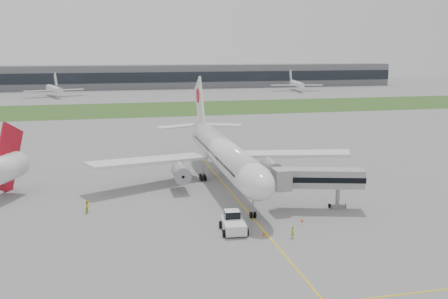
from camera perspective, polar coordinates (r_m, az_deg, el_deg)
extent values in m
plane|color=gray|center=(85.69, 0.53, -4.60)|extent=(600.00, 600.00, 0.00)
cube|color=#285620|center=(202.41, -7.35, 4.64)|extent=(600.00, 50.00, 0.02)
cube|color=slate|center=(311.15, -9.38, 8.22)|extent=(320.00, 22.00, 14.00)
cube|color=#1E232B|center=(300.19, -9.25, 8.12)|extent=(320.00, 0.60, 6.00)
cylinder|color=white|center=(88.12, -0.06, -0.39)|extent=(5.00, 38.00, 5.00)
ellipsoid|color=white|center=(69.75, 3.49, -3.60)|extent=(5.00, 11.00, 5.00)
cube|color=black|center=(68.59, 3.73, -3.08)|extent=(3.20, 1.54, 1.14)
cone|color=white|center=(109.19, -2.61, 2.33)|extent=(5.00, 10.53, 6.16)
cube|color=white|center=(88.46, -8.59, -1.27)|extent=(22.13, 13.52, 1.70)
cube|color=white|center=(93.89, 7.43, -0.50)|extent=(22.13, 13.52, 1.70)
cylinder|color=#99999E|center=(84.92, -4.96, -2.69)|extent=(2.70, 5.20, 2.70)
cylinder|color=#99999E|center=(88.43, 5.37, -2.13)|extent=(2.70, 5.20, 2.70)
cube|color=white|center=(109.97, -2.78, 5.08)|extent=(0.45, 10.90, 12.76)
cylinder|color=#B30A1C|center=(110.74, -2.88, 6.16)|extent=(0.60, 3.20, 3.20)
cube|color=white|center=(110.81, -5.39, 2.63)|extent=(9.54, 6.34, 0.35)
cube|color=white|center=(112.52, -0.33, 2.82)|extent=(9.54, 6.34, 0.35)
cylinder|color=#98989D|center=(71.36, 3.33, -6.64)|extent=(0.24, 0.24, 3.10)
cylinder|color=black|center=(91.52, -2.43, -3.20)|extent=(1.40, 1.10, 1.10)
cylinder|color=black|center=(92.84, 1.46, -2.98)|extent=(1.40, 1.10, 1.10)
cube|color=silver|center=(66.31, 1.11, -8.67)|extent=(3.11, 5.12, 1.31)
cube|color=silver|center=(67.17, 0.93, -7.42)|extent=(2.10, 1.90, 1.09)
cube|color=black|center=(67.15, 0.93, -7.37)|extent=(2.16, 1.96, 0.93)
cylinder|color=black|center=(67.76, -0.37, -8.57)|extent=(0.46, 1.01, 0.98)
cylinder|color=black|center=(68.20, 2.11, -8.44)|extent=(0.46, 1.01, 0.98)
cylinder|color=black|center=(64.72, 0.04, -9.55)|extent=(0.46, 1.01, 0.98)
cylinder|color=black|center=(65.18, 2.64, -9.41)|extent=(0.46, 1.01, 0.98)
cube|color=gray|center=(75.94, 10.98, -3.22)|extent=(13.00, 5.98, 2.73)
cube|color=black|center=(75.94, 10.98, -3.22)|extent=(13.19, 6.12, 0.82)
cube|color=gray|center=(74.40, 6.57, -3.39)|extent=(2.36, 3.09, 3.09)
cylinder|color=#98989D|center=(77.62, 12.85, -5.28)|extent=(0.64, 0.64, 3.45)
cube|color=#98989D|center=(78.03, 12.80, -6.27)|extent=(2.44, 1.80, 0.64)
cylinder|color=black|center=(77.82, 11.94, -6.28)|extent=(0.43, 0.69, 0.64)
cylinder|color=black|center=(78.25, 13.66, -6.26)|extent=(0.43, 0.69, 0.64)
cone|color=#EE490C|center=(65.42, 4.60, -9.56)|extent=(0.40, 0.40, 0.54)
cone|color=#EE490C|center=(70.94, 8.91, -7.99)|extent=(0.35, 0.35, 0.48)
imported|color=#97C420|center=(64.93, 7.82, -9.31)|extent=(0.69, 0.64, 1.58)
imported|color=#CEDB24|center=(76.35, -15.30, -6.28)|extent=(1.02, 1.14, 1.95)
cube|color=#B30A1C|center=(91.69, -23.50, -0.92)|extent=(4.28, 9.26, 12.43)
cylinder|color=white|center=(86.52, -24.11, -2.16)|extent=(7.54, 10.19, 4.26)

